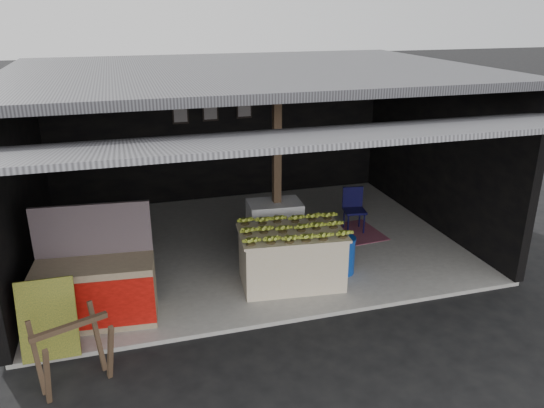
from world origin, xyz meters
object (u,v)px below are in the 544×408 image
object	(u,v)px
plastic_chair	(354,206)
neighbor_stall	(96,289)
sawhorse	(73,348)
water_barrel	(342,256)
white_crate	(275,229)
banana_table	(292,257)

from	to	relation	value
plastic_chair	neighbor_stall	bearing A→B (deg)	-148.01
neighbor_stall	sawhorse	bearing A→B (deg)	-95.25
sawhorse	water_barrel	xyz separation A→B (m)	(3.77, 1.55, -0.17)
white_crate	sawhorse	size ratio (longest dim) A/B	1.02
water_barrel	plastic_chair	xyz separation A→B (m)	(0.86, 1.51, 0.18)
white_crate	sawhorse	bearing A→B (deg)	-137.03
banana_table	plastic_chair	size ratio (longest dim) A/B	2.01
neighbor_stall	water_barrel	size ratio (longest dim) A/B	2.74
sawhorse	white_crate	bearing A→B (deg)	17.94
neighbor_stall	plastic_chair	bearing A→B (deg)	27.86
water_barrel	plastic_chair	world-z (taller)	plastic_chair
sawhorse	neighbor_stall	bearing A→B (deg)	58.43
banana_table	sawhorse	xyz separation A→B (m)	(-2.93, -1.45, 0.03)
banana_table	white_crate	size ratio (longest dim) A/B	1.70
white_crate	neighbor_stall	bearing A→B (deg)	-152.45
sawhorse	plastic_chair	bearing A→B (deg)	12.17
plastic_chair	white_crate	bearing A→B (deg)	-149.63
banana_table	water_barrel	bearing A→B (deg)	12.24
neighbor_stall	plastic_chair	xyz separation A→B (m)	(4.41, 1.85, 0.00)
white_crate	water_barrel	world-z (taller)	white_crate
water_barrel	neighbor_stall	bearing A→B (deg)	-174.41
water_barrel	plastic_chair	distance (m)	1.74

